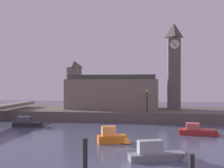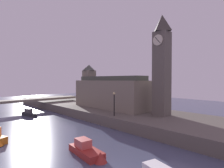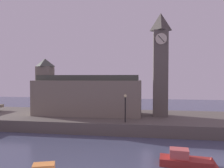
# 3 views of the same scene
# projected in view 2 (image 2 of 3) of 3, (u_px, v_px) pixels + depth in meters

# --- Properties ---
(far_embankment) EXTENTS (70.00, 12.00, 1.50)m
(far_embankment) POSITION_uv_depth(u_px,v_px,m) (129.00, 115.00, 30.95)
(far_embankment) COLOR #5B544C
(far_embankment) RESTS_ON ground
(clock_tower) EXTENTS (2.25, 2.29, 14.73)m
(clock_tower) POSITION_uv_depth(u_px,v_px,m) (162.00, 64.00, 26.84)
(clock_tower) COLOR #5B544C
(clock_tower) RESTS_ON far_embankment
(parliament_hall) EXTENTS (15.82, 5.24, 8.44)m
(parliament_hall) POSITION_uv_depth(u_px,v_px,m) (109.00, 92.00, 34.80)
(parliament_hall) COLOR slate
(parliament_hall) RESTS_ON far_embankment
(streetlamp) EXTENTS (0.36, 0.36, 3.46)m
(streetlamp) POSITION_uv_depth(u_px,v_px,m) (114.00, 101.00, 26.67)
(streetlamp) COLOR black
(streetlamp) RESTS_ON far_embankment
(boat_barge_dark) EXTENTS (4.44, 1.58, 1.54)m
(boat_barge_dark) POSITION_uv_depth(u_px,v_px,m) (30.00, 114.00, 33.89)
(boat_barge_dark) COLOR #232328
(boat_barge_dark) RESTS_ON ground
(boat_dinghy_red) EXTENTS (4.83, 1.92, 1.51)m
(boat_dinghy_red) POSITION_uv_depth(u_px,v_px,m) (89.00, 152.00, 16.12)
(boat_dinghy_red) COLOR maroon
(boat_dinghy_red) RESTS_ON ground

